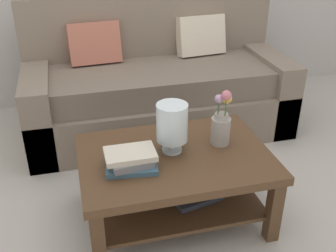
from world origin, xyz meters
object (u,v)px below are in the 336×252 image
couch (157,86)px  book_stack_main (131,159)px  coffee_table (176,173)px  glass_hurricane_vase (172,124)px  flower_pitcher (221,123)px

couch → book_stack_main: bearing=-109.1°
coffee_table → book_stack_main: book_stack_main is taller
coffee_table → glass_hurricane_vase: (-0.02, 0.04, 0.30)m
book_stack_main → glass_hurricane_vase: bearing=22.0°
couch → flower_pitcher: 1.14m
coffee_table → book_stack_main: 0.32m
coffee_table → flower_pitcher: 0.38m
book_stack_main → flower_pitcher: (0.55, 0.11, 0.08)m
flower_pitcher → glass_hurricane_vase: bearing=-177.6°
couch → coffee_table: (-0.16, -1.17, -0.05)m
book_stack_main → glass_hurricane_vase: (0.25, 0.10, 0.13)m
coffee_table → couch: bearing=82.3°
couch → coffee_table: 1.18m
couch → flower_pitcher: size_ratio=6.03×
book_stack_main → couch: bearing=70.9°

